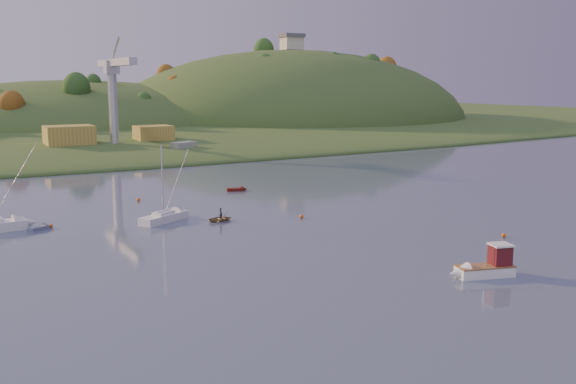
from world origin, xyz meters
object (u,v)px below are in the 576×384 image
sailboat_far (164,217)px  grey_dinghy (43,227)px  fishing_boat (481,267)px  red_tender (239,189)px  canoe (221,219)px

sailboat_far → grey_dinghy: sailboat_far is taller
fishing_boat → grey_dinghy: bearing=-35.2°
red_tender → grey_dinghy: size_ratio=1.17×
fishing_boat → sailboat_far: size_ratio=0.66×
canoe → grey_dinghy: (-20.61, 6.77, -0.10)m
fishing_boat → sailboat_far: bearing=-47.8°
fishing_boat → grey_dinghy: (-31.81, 40.34, -0.66)m
fishing_boat → sailboat_far: 40.94m
fishing_boat → canoe: size_ratio=2.12×
sailboat_far → grey_dinghy: size_ratio=3.27×
canoe → grey_dinghy: bearing=68.3°
canoe → grey_dinghy: size_ratio=1.02×
red_tender → grey_dinghy: bearing=-140.4°
red_tender → grey_dinghy: (-32.58, -12.84, -0.02)m
sailboat_far → grey_dinghy: bearing=137.9°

